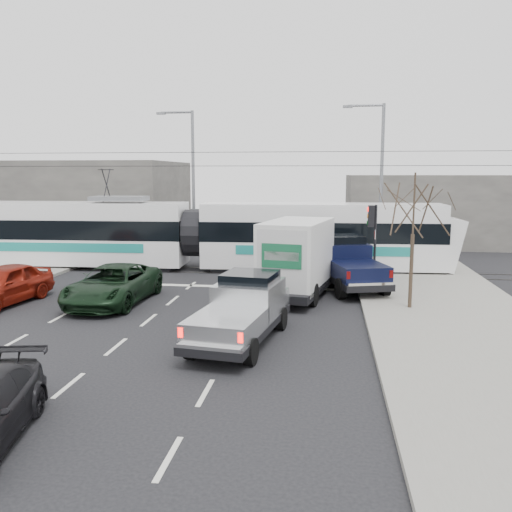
# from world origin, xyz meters

# --- Properties ---
(ground) EXTENTS (120.00, 120.00, 0.00)m
(ground) POSITION_xyz_m (0.00, 0.00, 0.00)
(ground) COLOR black
(ground) RESTS_ON ground
(sidewalk_right) EXTENTS (6.00, 60.00, 0.15)m
(sidewalk_right) POSITION_xyz_m (9.00, 0.00, 0.07)
(sidewalk_right) COLOR gray
(sidewalk_right) RESTS_ON ground
(rails) EXTENTS (60.00, 1.60, 0.03)m
(rails) POSITION_xyz_m (0.00, 10.00, 0.01)
(rails) COLOR #33302D
(rails) RESTS_ON ground
(building_left) EXTENTS (14.00, 10.00, 6.00)m
(building_left) POSITION_xyz_m (-14.00, 22.00, 3.00)
(building_left) COLOR slate
(building_left) RESTS_ON ground
(building_right) EXTENTS (12.00, 10.00, 5.00)m
(building_right) POSITION_xyz_m (12.00, 24.00, 2.50)
(building_right) COLOR slate
(building_right) RESTS_ON ground
(bare_tree) EXTENTS (2.40, 2.40, 5.00)m
(bare_tree) POSITION_xyz_m (7.60, 2.50, 3.79)
(bare_tree) COLOR #47382B
(bare_tree) RESTS_ON ground
(traffic_signal) EXTENTS (0.44, 0.44, 3.60)m
(traffic_signal) POSITION_xyz_m (6.47, 6.50, 2.74)
(traffic_signal) COLOR black
(traffic_signal) RESTS_ON ground
(street_lamp_near) EXTENTS (2.38, 0.25, 9.00)m
(street_lamp_near) POSITION_xyz_m (7.31, 14.00, 5.11)
(street_lamp_near) COLOR slate
(street_lamp_near) RESTS_ON ground
(street_lamp_far) EXTENTS (2.38, 0.25, 9.00)m
(street_lamp_far) POSITION_xyz_m (-4.19, 16.00, 5.11)
(street_lamp_far) COLOR slate
(street_lamp_far) RESTS_ON ground
(catenary) EXTENTS (60.00, 0.20, 7.00)m
(catenary) POSITION_xyz_m (0.00, 10.00, 3.88)
(catenary) COLOR black
(catenary) RESTS_ON ground
(tram) EXTENTS (26.12, 3.58, 5.31)m
(tram) POSITION_xyz_m (-2.63, 10.30, 1.89)
(tram) COLOR white
(tram) RESTS_ON ground
(silver_pickup) EXTENTS (2.69, 5.72, 2.00)m
(silver_pickup) POSITION_xyz_m (1.96, -1.80, 0.99)
(silver_pickup) COLOR black
(silver_pickup) RESTS_ON ground
(box_truck) EXTENTS (3.47, 6.75, 3.22)m
(box_truck) POSITION_xyz_m (3.37, 4.62, 1.59)
(box_truck) COLOR black
(box_truck) RESTS_ON ground
(navy_pickup) EXTENTS (3.43, 5.82, 2.31)m
(navy_pickup) POSITION_xyz_m (5.40, 6.42, 1.14)
(navy_pickup) COLOR black
(navy_pickup) RESTS_ON ground
(green_car) EXTENTS (2.64, 5.49, 1.51)m
(green_car) POSITION_xyz_m (-3.89, 2.24, 0.75)
(green_car) COLOR black
(green_car) RESTS_ON ground
(red_car) EXTENTS (2.42, 4.87, 1.59)m
(red_car) POSITION_xyz_m (-8.14, 1.48, 0.80)
(red_car) COLOR maroon
(red_car) RESTS_ON ground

